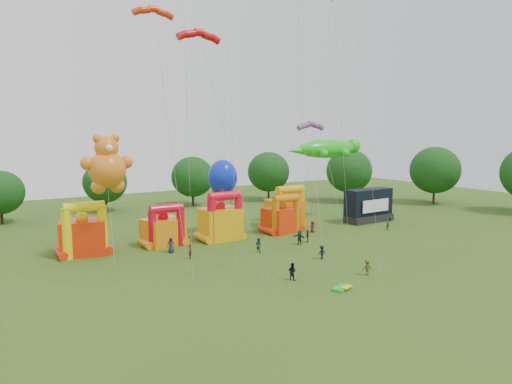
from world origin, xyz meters
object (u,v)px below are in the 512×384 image
stage_trailer (369,206)px  spectator_4 (308,236)px  bouncy_castle_0 (83,234)px  spectator_0 (171,245)px  octopus_kite (225,187)px  teddy_bear_kite (109,187)px  gecko_kite (331,168)px  bouncy_castle_2 (221,221)px

stage_trailer → spectator_4: stage_trailer is taller
bouncy_castle_0 → spectator_4: (26.10, -8.92, -1.60)m
spectator_0 → octopus_kite: bearing=45.5°
stage_trailer → teddy_bear_kite: bearing=-178.3°
stage_trailer → gecko_kite: bearing=154.4°
octopus_kite → spectator_0: (-10.05, -5.34, -5.75)m
octopus_kite → bouncy_castle_0: bearing=-177.7°
spectator_4 → teddy_bear_kite: bearing=-62.5°
spectator_0 → spectator_4: bearing=3.3°
octopus_kite → spectator_4: octopus_kite is taller
stage_trailer → octopus_kite: (-24.10, 3.66, 4.12)m
bouncy_castle_0 → bouncy_castle_2: (17.12, -1.79, 0.08)m
teddy_bear_kite → gecko_kite: size_ratio=0.96×
spectator_0 → spectator_4: 17.65m
bouncy_castle_2 → spectator_4: bouncy_castle_2 is taller
bouncy_castle_0 → spectator_4: size_ratio=3.84×
gecko_kite → spectator_4: bearing=-142.2°
gecko_kite → spectator_0: gecko_kite is taller
bouncy_castle_2 → spectator_0: (-8.14, -2.79, -1.58)m
bouncy_castle_0 → spectator_0: bouncy_castle_0 is taller
gecko_kite → spectator_0: size_ratio=7.87×
stage_trailer → bouncy_castle_0: bearing=176.2°
octopus_kite → spectator_4: 13.33m
bouncy_castle_0 → spectator_0: 10.19m
stage_trailer → gecko_kite: 8.87m
gecko_kite → bouncy_castle_2: bearing=-175.4°
gecko_kite → spectator_4: size_ratio=8.79×
teddy_bear_kite → spectator_4: teddy_bear_kite is taller
teddy_bear_kite → octopus_kite: 17.66m
teddy_bear_kite → spectator_4: (23.96, -4.80, -7.46)m
stage_trailer → octopus_kite: size_ratio=0.79×
bouncy_castle_2 → spectator_0: bearing=-161.1°
stage_trailer → octopus_kite: bearing=171.4°
gecko_kite → bouncy_castle_0: bearing=179.8°
bouncy_castle_2 → spectator_4: bearing=-38.5°
spectator_4 → spectator_0: bearing=-65.3°
bouncy_castle_0 → octopus_kite: octopus_kite is taller
spectator_4 → bouncy_castle_0: bearing=-70.0°
bouncy_castle_0 → spectator_0: bearing=-27.0°
stage_trailer → spectator_0: size_ratio=4.51×
gecko_kite → octopus_kite: (-18.35, 0.91, -2.05)m
teddy_bear_kite → octopus_kite: (16.90, 4.87, -1.62)m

